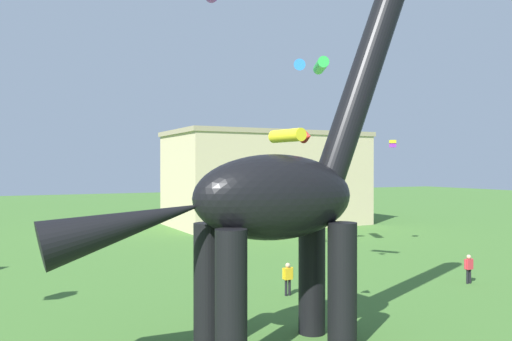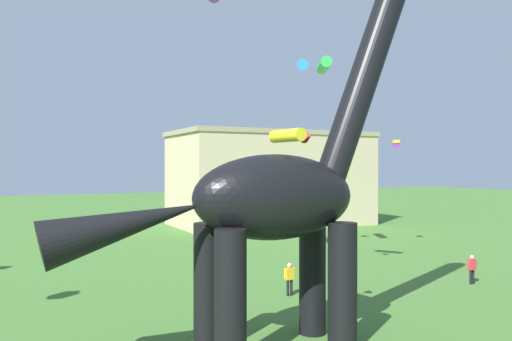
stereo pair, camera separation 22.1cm
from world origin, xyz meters
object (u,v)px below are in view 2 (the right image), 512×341
(dinosaur_sculpture, at_px, (274,197))
(kite_near_low, at_px, (319,65))
(person_near_flyer, at_px, (472,267))
(kite_mid_left, at_px, (396,144))
(person_photographer, at_px, (290,276))
(kite_drifting, at_px, (292,136))

(dinosaur_sculpture, bearing_deg, kite_near_low, 49.92)
(person_near_flyer, height_order, kite_near_low, kite_near_low)
(dinosaur_sculpture, distance_m, kite_mid_left, 25.47)
(person_photographer, distance_m, kite_mid_left, 19.26)
(person_photographer, relative_size, kite_drifting, 0.94)
(person_photographer, xyz_separation_m, kite_mid_left, (15.10, 9.32, 7.47))
(person_near_flyer, bearing_deg, kite_drifting, -169.66)
(kite_mid_left, bearing_deg, kite_near_low, -171.31)
(person_near_flyer, relative_size, kite_drifting, 0.91)
(kite_near_low, bearing_deg, kite_mid_left, 8.69)
(dinosaur_sculpture, bearing_deg, person_near_flyer, 14.36)
(kite_drifting, relative_size, kite_mid_left, 3.06)
(person_photographer, bearing_deg, kite_near_low, -102.15)
(kite_drifting, bearing_deg, kite_mid_left, 39.95)
(person_near_flyer, height_order, kite_drifting, kite_drifting)
(person_near_flyer, height_order, person_photographer, person_photographer)
(kite_near_low, height_order, kite_drifting, kite_near_low)
(kite_drifting, bearing_deg, dinosaur_sculpture, -153.98)
(person_photographer, height_order, kite_near_low, kite_near_low)
(person_near_flyer, height_order, kite_mid_left, kite_mid_left)
(kite_mid_left, bearing_deg, kite_drifting, -140.05)
(dinosaur_sculpture, xyz_separation_m, kite_mid_left, (19.57, 16.03, 2.94))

